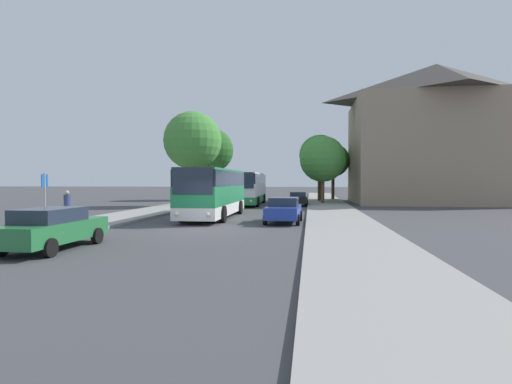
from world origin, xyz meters
TOP-DOWN VIEW (x-y plane):
  - ground_plane at (0.00, 0.00)m, footprint 300.00×300.00m
  - sidewalk_left at (-7.00, 0.00)m, footprint 4.00×120.00m
  - sidewalk_right at (7.00, 0.00)m, footprint 4.00×120.00m
  - building_right_background at (18.92, 27.13)m, footprint 17.62×13.14m
  - bus_front at (-1.13, 6.89)m, footprint 2.88×10.61m
  - bus_middle at (-1.00, 21.73)m, footprint 2.96×11.76m
  - parked_car_left_curb at (-3.86, -6.04)m, footprint 1.94×4.57m
  - parked_car_right_near at (3.70, 4.23)m, footprint 2.12×4.27m
  - parked_car_right_far at (4.02, 20.60)m, footprint 2.06×4.43m
  - bus_stop_sign at (-6.92, -2.18)m, footprint 0.08×0.45m
  - pedestrian_waiting_far at (-8.14, 1.41)m, footprint 0.36×0.36m
  - tree_left_near at (-5.97, 18.14)m, footprint 5.56×5.56m
  - tree_left_far at (-7.40, 31.15)m, footprint 5.71×5.71m
  - tree_right_near at (6.54, 23.59)m, footprint 4.84×4.84m
  - tree_right_mid at (8.13, 32.63)m, footprint 4.20×4.20m
  - tree_right_far at (6.32, 28.84)m, footprint 4.79×4.79m

SIDE VIEW (x-z plane):
  - ground_plane at x=0.00m, z-range 0.00..0.00m
  - sidewalk_left at x=-7.00m, z-range 0.00..0.15m
  - sidewalk_right at x=7.00m, z-range 0.00..0.15m
  - parked_car_right_far at x=4.02m, z-range 0.04..1.42m
  - parked_car_right_near at x=3.70m, z-range 0.03..1.52m
  - parked_car_left_curb at x=-3.86m, z-range 0.03..1.52m
  - pedestrian_waiting_far at x=-8.14m, z-range 0.16..1.93m
  - bus_front at x=-1.13m, z-range 0.11..3.32m
  - bus_middle at x=-1.00m, z-range 0.12..3.37m
  - bus_stop_sign at x=-6.92m, z-range 0.47..3.12m
  - tree_right_near at x=6.54m, z-range 1.24..8.30m
  - tree_right_mid at x=8.13m, z-range 1.55..8.61m
  - tree_right_far at x=6.32m, z-range 1.63..9.43m
  - tree_left_near at x=-5.97m, z-range 1.84..10.81m
  - tree_left_far at x=-7.40m, z-range 1.84..10.97m
  - building_right_background at x=18.92m, z-range 0.00..15.28m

